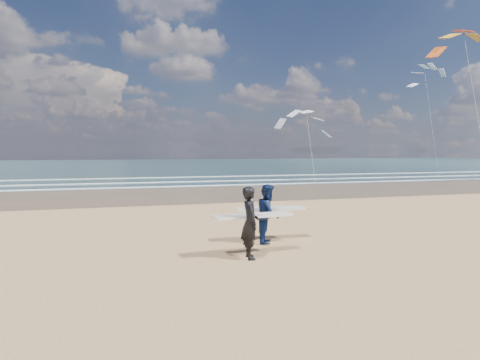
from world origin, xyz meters
name	(u,v)px	position (x,y,z in m)	size (l,w,h in m)	color
wet_sand_strip	(412,186)	(20.00, 18.00, 0.01)	(220.00, 12.00, 0.01)	#4F402A
ocean	(229,164)	(20.00, 72.00, 0.01)	(220.00, 100.00, 0.02)	#1B383D
foam_breakers	(344,178)	(20.00, 28.10, 0.05)	(220.00, 11.70, 0.05)	white
surfer_near	(250,222)	(0.70, 0.45, 0.97)	(2.24, 1.08, 1.90)	black
surfer_far	(268,213)	(1.82, 2.07, 0.91)	(2.23, 1.23, 1.81)	#0B1A41
kite_0	(473,88)	(23.97, 16.31, 7.57)	(6.21, 4.78, 13.51)	slate
kite_1	(309,136)	(14.14, 24.28, 4.07)	(5.49, 4.70, 7.42)	slate
kite_5	(430,111)	(32.69, 30.94, 7.40)	(5.42, 4.70, 13.81)	slate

